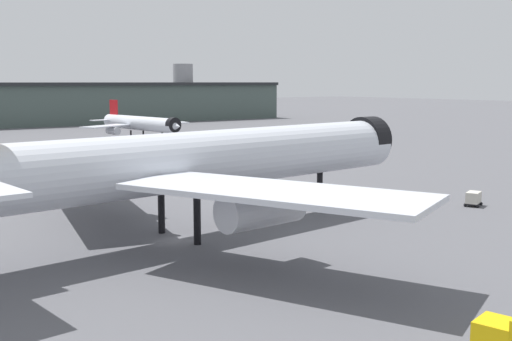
% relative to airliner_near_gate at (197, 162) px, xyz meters
% --- Properties ---
extents(ground, '(900.00, 900.00, 0.00)m').
position_rel_airliner_near_gate_xyz_m(ground, '(-3.16, -0.83, -7.63)').
color(ground, '#56565B').
extents(airliner_near_gate, '(63.63, 57.81, 17.31)m').
position_rel_airliner_near_gate_xyz_m(airliner_near_gate, '(0.00, 0.00, 0.00)').
color(airliner_near_gate, silver).
rests_on(airliner_near_gate, ground).
extents(airliner_far_taxiway, '(32.40, 35.85, 10.73)m').
position_rel_airliner_near_gate_xyz_m(airliner_far_taxiway, '(40.69, 98.67, -2.90)').
color(airliner_far_taxiway, silver).
rests_on(airliner_far_taxiway, ground).
extents(terminal_building, '(194.84, 29.34, 23.04)m').
position_rel_airliner_near_gate_xyz_m(terminal_building, '(41.86, 177.81, 0.25)').
color(terminal_building, '#475651').
rests_on(terminal_building, ground).
extents(baggage_cart_trailing, '(2.79, 2.56, 1.82)m').
position_rel_airliner_near_gate_xyz_m(baggage_cart_trailing, '(36.23, -7.38, -6.65)').
color(baggage_cart_trailing, black).
rests_on(baggage_cart_trailing, ground).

